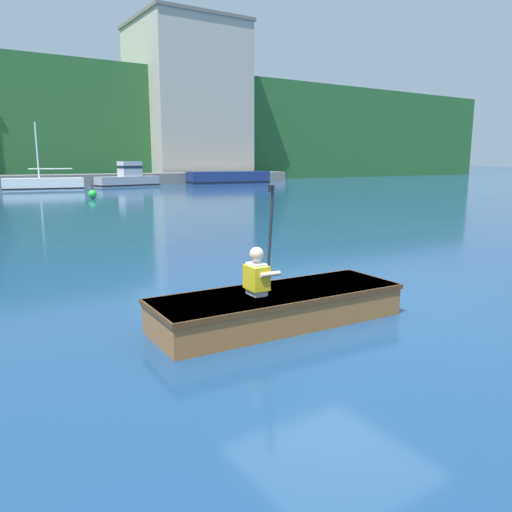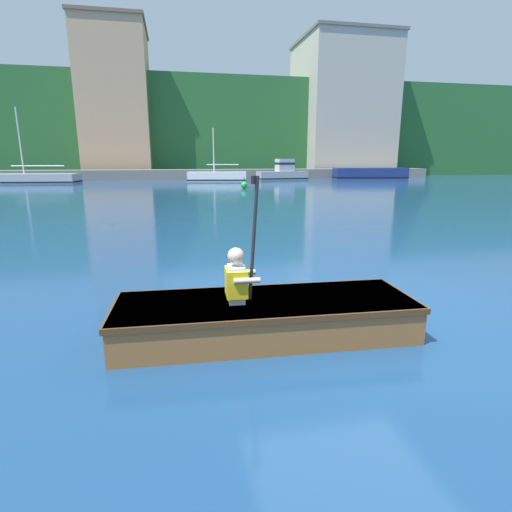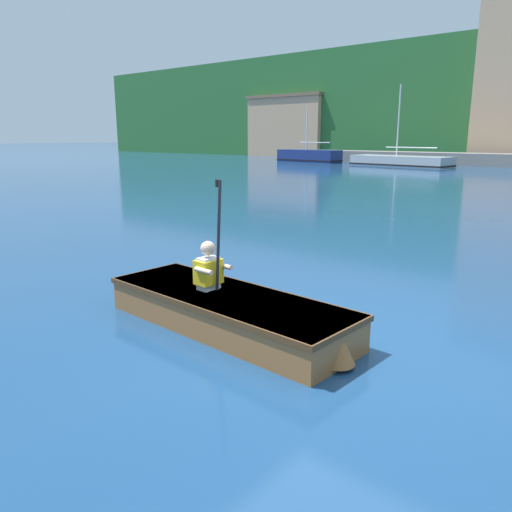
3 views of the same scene
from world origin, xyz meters
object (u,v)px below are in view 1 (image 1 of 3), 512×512
moored_boat_dock_west_inner (228,178)px  rowboat_foreground (281,304)px  moored_boat_dock_center_near (44,184)px  moored_boat_dock_east_inner (128,178)px  channel_buoy (93,194)px  person_paddler (257,273)px

moored_boat_dock_west_inner → rowboat_foreground: bearing=-118.6°
moored_boat_dock_center_near → moored_boat_dock_east_inner: 6.41m
moored_boat_dock_center_near → moored_boat_dock_east_inner: (6.22, 1.53, 0.25)m
moored_boat_dock_center_near → rowboat_foreground: moored_boat_dock_center_near is taller
rowboat_foreground → channel_buoy: bearing=80.8°
moored_boat_dock_west_inner → rowboat_foreground: moored_boat_dock_west_inner is taller
moored_boat_dock_east_inner → rowboat_foreground: moored_boat_dock_east_inner is taller
moored_boat_dock_west_inner → person_paddler: 37.01m
moored_boat_dock_west_inner → moored_boat_dock_east_inner: size_ratio=1.47×
moored_boat_dock_center_near → rowboat_foreground: (-2.74, -30.72, -0.16)m
rowboat_foreground → person_paddler: person_paddler is taller
rowboat_foreground → channel_buoy: 21.99m
moored_boat_dock_center_near → person_paddler: bearing=-95.7°
moored_boat_dock_east_inner → person_paddler: moored_boat_dock_east_inner is taller
moored_boat_dock_east_inner → channel_buoy: 11.87m
moored_boat_dock_west_inner → rowboat_foreground: (-17.64, -32.37, -0.26)m
moored_boat_dock_center_near → person_paddler: 30.86m
person_paddler → moored_boat_dock_west_inner: bearing=61.0°
moored_boat_dock_west_inner → moored_boat_dock_east_inner: (-8.67, -0.12, 0.15)m
person_paddler → moored_boat_dock_center_near: bearing=84.3°
moored_boat_dock_west_inner → rowboat_foreground: 36.86m
moored_boat_dock_east_inner → channel_buoy: size_ratio=6.72×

